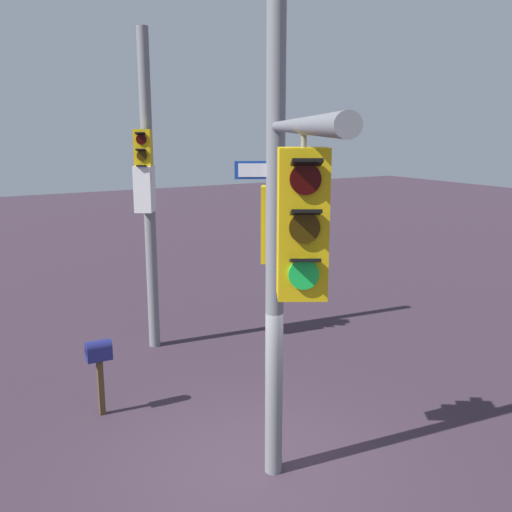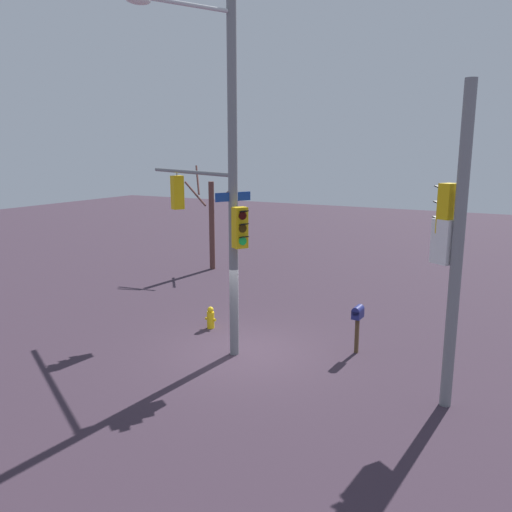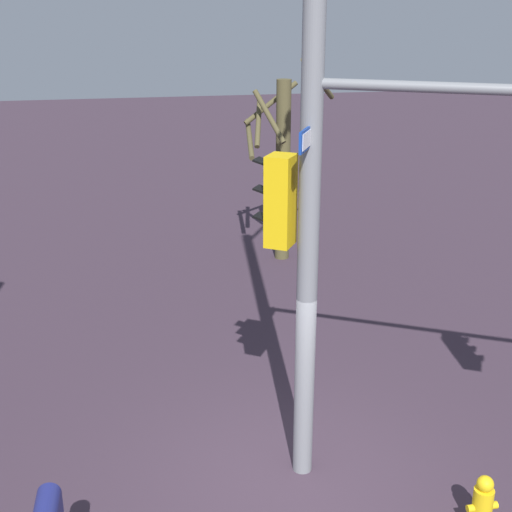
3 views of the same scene
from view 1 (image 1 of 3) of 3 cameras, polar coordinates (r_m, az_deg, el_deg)
The scene contains 4 objects.
ground_plane at distance 9.39m, azimuth -0.25°, elevation -20.14°, with size 80.00×80.00×0.00m, color #372936.
main_signal_pole_assembly at distance 7.26m, azimuth 3.26°, elevation 11.42°, with size 5.40×5.17×9.65m.
secondary_pole_assembly at distance 13.14m, azimuth -10.67°, elevation 6.65°, with size 0.75×0.62×7.17m.
mailbox at distance 10.76m, azimuth -15.19°, elevation -9.52°, with size 0.26×0.45×1.41m.
Camera 1 is at (6.85, -3.95, 5.07)m, focal length 40.68 mm.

